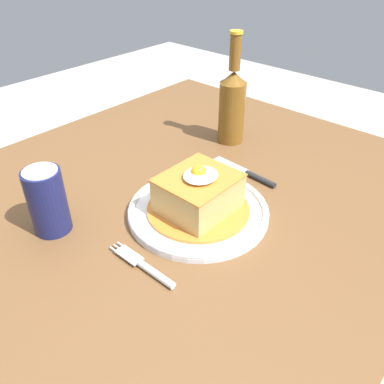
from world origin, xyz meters
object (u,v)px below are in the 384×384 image
object	(u,v)px
fork	(147,268)
soda_can	(47,201)
main_plate	(200,209)
knife	(252,175)
beer_bottle_amber	(232,103)

from	to	relation	value
fork	soda_can	distance (m)	0.22
main_plate	knife	size ratio (longest dim) A/B	1.62
knife	soda_can	bearing A→B (deg)	156.40
main_plate	soda_can	size ratio (longest dim) A/B	2.16
fork	soda_can	size ratio (longest dim) A/B	1.14
fork	knife	world-z (taller)	same
fork	beer_bottle_amber	size ratio (longest dim) A/B	0.53
soda_can	knife	bearing A→B (deg)	-23.60
fork	knife	bearing A→B (deg)	6.03
soda_can	beer_bottle_amber	bearing A→B (deg)	-3.01
main_plate	fork	distance (m)	0.17
soda_can	main_plate	bearing A→B (deg)	-38.33
fork	main_plate	bearing A→B (deg)	12.08
main_plate	knife	bearing A→B (deg)	-0.08
fork	knife	xyz separation A→B (m)	(0.34, 0.04, 0.00)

